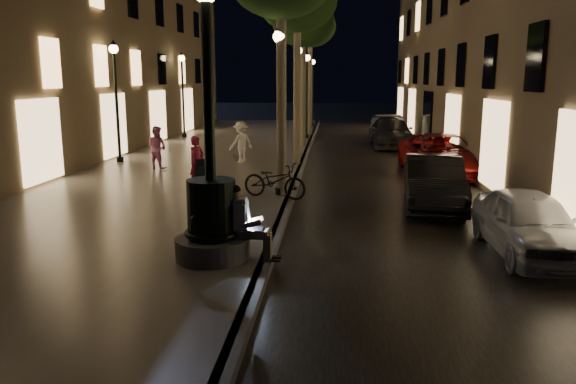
# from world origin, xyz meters

# --- Properties ---
(ground) EXTENTS (120.00, 120.00, 0.00)m
(ground) POSITION_xyz_m (0.00, 15.00, 0.00)
(ground) COLOR black
(ground) RESTS_ON ground
(cobble_lane) EXTENTS (6.00, 45.00, 0.02)m
(cobble_lane) POSITION_xyz_m (3.00, 15.00, 0.01)
(cobble_lane) COLOR black
(cobble_lane) RESTS_ON ground
(promenade) EXTENTS (8.00, 45.00, 0.20)m
(promenade) POSITION_xyz_m (-4.00, 15.00, 0.10)
(promenade) COLOR slate
(promenade) RESTS_ON ground
(curb_strip) EXTENTS (0.25, 45.00, 0.20)m
(curb_strip) POSITION_xyz_m (0.00, 15.00, 0.10)
(curb_strip) COLOR #59595B
(curb_strip) RESTS_ON ground
(fountain_lamppost) EXTENTS (1.40, 1.40, 5.21)m
(fountain_lamppost) POSITION_xyz_m (-1.00, 2.00, 1.21)
(fountain_lamppost) COLOR #59595B
(fountain_lamppost) RESTS_ON promenade
(seated_man_laptop) EXTENTS (1.04, 0.35, 1.41)m
(seated_man_laptop) POSITION_xyz_m (-0.39, 2.00, 0.94)
(seated_man_laptop) COLOR gray
(seated_man_laptop) RESTS_ON promenade
(tree_second) EXTENTS (3.00, 3.00, 7.40)m
(tree_second) POSITION_xyz_m (-0.20, 14.00, 6.33)
(tree_second) COLOR #6B604C
(tree_second) RESTS_ON promenade
(tree_third) EXTENTS (3.00, 3.00, 7.20)m
(tree_third) POSITION_xyz_m (-0.30, 20.00, 6.14)
(tree_third) COLOR #6B604C
(tree_third) RESTS_ON promenade
(tree_far) EXTENTS (3.00, 3.00, 7.50)m
(tree_far) POSITION_xyz_m (-0.22, 26.00, 6.43)
(tree_far) COLOR #6B604C
(tree_far) RESTS_ON promenade
(lamp_curb_a) EXTENTS (0.36, 0.36, 4.81)m
(lamp_curb_a) POSITION_xyz_m (-0.30, 8.00, 3.24)
(lamp_curb_a) COLOR black
(lamp_curb_a) RESTS_ON promenade
(lamp_curb_b) EXTENTS (0.36, 0.36, 4.81)m
(lamp_curb_b) POSITION_xyz_m (-0.30, 16.00, 3.24)
(lamp_curb_b) COLOR black
(lamp_curb_b) RESTS_ON promenade
(lamp_curb_c) EXTENTS (0.36, 0.36, 4.81)m
(lamp_curb_c) POSITION_xyz_m (-0.30, 24.00, 3.24)
(lamp_curb_c) COLOR black
(lamp_curb_c) RESTS_ON promenade
(lamp_curb_d) EXTENTS (0.36, 0.36, 4.81)m
(lamp_curb_d) POSITION_xyz_m (-0.30, 32.00, 3.24)
(lamp_curb_d) COLOR black
(lamp_curb_d) RESTS_ON promenade
(lamp_left_b) EXTENTS (0.36, 0.36, 4.81)m
(lamp_left_b) POSITION_xyz_m (-7.40, 14.00, 3.24)
(lamp_left_b) COLOR black
(lamp_left_b) RESTS_ON promenade
(lamp_left_c) EXTENTS (0.36, 0.36, 4.81)m
(lamp_left_c) POSITION_xyz_m (-7.40, 24.00, 3.24)
(lamp_left_c) COLOR black
(lamp_left_c) RESTS_ON promenade
(stroller) EXTENTS (0.64, 1.04, 1.06)m
(stroller) POSITION_xyz_m (-2.77, 8.74, 0.73)
(stroller) COLOR black
(stroller) RESTS_ON promenade
(car_front) EXTENTS (1.61, 3.88, 1.31)m
(car_front) POSITION_xyz_m (5.18, 3.35, 0.66)
(car_front) COLOR #A1A3A8
(car_front) RESTS_ON ground
(car_second) EXTENTS (1.89, 4.42, 1.41)m
(car_second) POSITION_xyz_m (4.00, 7.49, 0.71)
(car_second) COLOR black
(car_second) RESTS_ON ground
(car_third) EXTENTS (2.69, 5.49, 1.50)m
(car_third) POSITION_xyz_m (5.20, 13.00, 0.75)
(car_third) COLOR maroon
(car_third) RESTS_ON ground
(car_rear) EXTENTS (2.13, 5.14, 1.48)m
(car_rear) POSITION_xyz_m (4.23, 21.70, 0.74)
(car_rear) COLOR #303035
(car_rear) RESTS_ON ground
(car_fifth) EXTENTS (1.81, 4.35, 1.40)m
(car_fifth) POSITION_xyz_m (4.47, 25.61, 0.70)
(car_fifth) COLOR #999994
(car_fifth) RESTS_ON ground
(pedestrian_red) EXTENTS (0.63, 0.71, 1.62)m
(pedestrian_red) POSITION_xyz_m (-2.88, 8.59, 1.01)
(pedestrian_red) COLOR #BF264D
(pedestrian_red) RESTS_ON promenade
(pedestrian_pink) EXTENTS (0.94, 0.85, 1.59)m
(pedestrian_pink) POSITION_xyz_m (-5.32, 12.37, 1.00)
(pedestrian_pink) COLOR #C06695
(pedestrian_pink) RESTS_ON promenade
(pedestrian_white) EXTENTS (1.19, 1.17, 1.64)m
(pedestrian_white) POSITION_xyz_m (-2.46, 14.23, 1.02)
(pedestrian_white) COLOR white
(pedestrian_white) RESTS_ON promenade
(bicycle) EXTENTS (2.03, 1.31, 1.01)m
(bicycle) POSITION_xyz_m (-0.40, 7.46, 0.70)
(bicycle) COLOR black
(bicycle) RESTS_ON promenade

